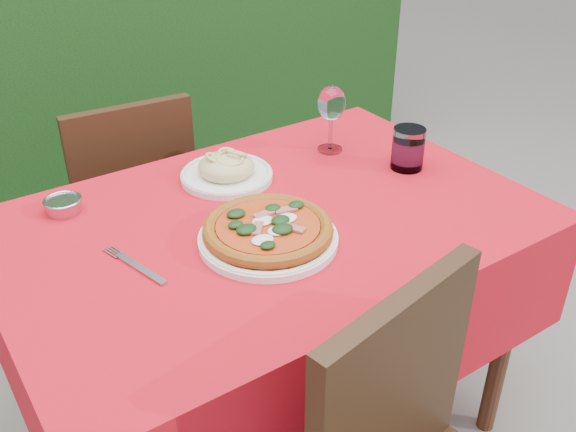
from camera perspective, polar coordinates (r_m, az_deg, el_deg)
ground at (r=2.02m, az=-1.34°, el=-18.58°), size 60.00×60.00×0.00m
hedge at (r=2.81m, az=-19.87°, el=16.57°), size 3.20×0.55×1.78m
dining_table at (r=1.61m, az=-1.60°, el=-4.68°), size 1.26×0.86×0.75m
chair_far at (r=2.17m, az=-13.76°, el=1.24°), size 0.41×0.41×0.86m
pizza_plate at (r=1.42m, az=-1.79°, el=-1.43°), size 0.37×0.37×0.06m
pasta_plate at (r=1.69m, az=-5.49°, el=4.06°), size 0.24×0.24×0.07m
water_glass at (r=1.76m, az=10.60°, el=5.76°), size 0.09×0.09×0.11m
wine_glass at (r=1.80m, az=3.89°, el=9.73°), size 0.08×0.08×0.19m
fork at (r=1.38m, az=-12.96°, el=-4.58°), size 0.08×0.21×0.01m
steel_ramekin at (r=1.63m, az=-19.33°, el=0.85°), size 0.08×0.08×0.03m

